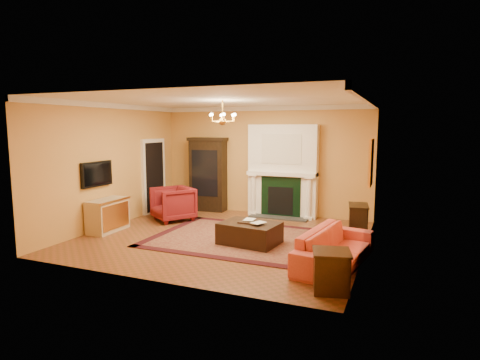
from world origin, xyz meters
The scene contains 26 objects.
floor centered at (0.00, 0.00, -0.01)m, with size 6.00×5.50×0.02m, color brown.
ceiling centered at (0.00, 0.00, 3.01)m, with size 6.00×5.50×0.02m, color white.
wall_back centered at (0.00, 2.76, 1.50)m, with size 6.00×0.02×3.00m, color #D5964C.
wall_front centered at (0.00, -2.76, 1.50)m, with size 6.00×0.02×3.00m, color #D5964C.
wall_left centered at (-3.01, 0.00, 1.50)m, with size 0.02×5.50×3.00m, color #D5964C.
wall_right centered at (3.01, 0.00, 1.50)m, with size 0.02×5.50×3.00m, color #D5964C.
fireplace centered at (0.60, 2.57, 1.19)m, with size 1.90×0.70×2.50m.
crown_molding centered at (0.00, 0.96, 2.94)m, with size 6.00×5.50×0.12m.
doorway centered at (-2.95, 1.70, 1.05)m, with size 0.08×1.05×2.10m.
tv_panel centered at (-2.95, -0.60, 1.35)m, with size 0.09×0.95×0.58m.
gilt_mirror centered at (2.97, 1.40, 1.65)m, with size 0.06×0.76×1.05m.
chandelier centered at (0.00, 0.00, 2.61)m, with size 0.63×0.55×0.53m.
oriental_rug centered at (0.48, 0.03, 0.01)m, with size 3.93×2.95×0.02m, color #460F10.
china_cabinet centered at (-1.62, 2.49, 1.02)m, with size 1.02×0.46×2.04m, color black.
wingback_armchair centered at (-1.90, 0.98, 0.48)m, with size 0.94×0.88×0.97m, color maroon.
pedestal_table centered at (-2.06, 1.09, 0.40)m, with size 0.39×0.39×0.69m.
commode centered at (-2.73, -0.54, 0.38)m, with size 0.48×1.02×0.76m, color #BFAC8C.
coral_sofa centered at (2.59, -0.89, 0.43)m, with size 2.18×0.64×0.85m, color #DF5546.
end_table centered at (2.72, -2.09, 0.29)m, with size 0.51×0.51×0.59m, color #391A0F.
console_table centered at (2.78, 0.99, 0.37)m, with size 0.38×0.66×0.73m, color black.
leather_ottoman centered at (0.73, -0.26, 0.23)m, with size 1.17×0.85×0.44m, color black.
ottoman_tray centered at (0.73, -0.26, 0.47)m, with size 0.42×0.33×0.03m, color black.
book_a centered at (0.58, -0.20, 0.63)m, with size 0.21×0.03×0.29m, color gray.
book_b centered at (0.86, -0.32, 0.63)m, with size 0.22×0.02×0.29m, color gray.
topiary_left centered at (0.05, 2.53, 1.48)m, with size 0.17×0.17×0.46m.
topiary_right centered at (1.24, 2.53, 1.45)m, with size 0.15×0.15×0.40m.
Camera 1 is at (3.63, -7.88, 2.43)m, focal length 30.00 mm.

